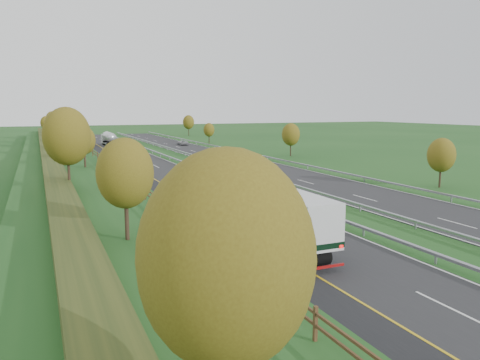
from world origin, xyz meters
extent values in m
plane|color=#1A4518|center=(8.00, 55.00, 0.00)|extent=(400.00, 400.00, 0.00)
cube|color=#232326|center=(0.00, 60.00, 0.02)|extent=(10.50, 200.00, 0.04)
cube|color=#232326|center=(16.50, 60.00, 0.02)|extent=(10.50, 200.00, 0.04)
cube|color=black|center=(-3.75, 60.00, 0.02)|extent=(3.00, 200.00, 0.04)
cube|color=silver|center=(-5.05, 60.00, 0.05)|extent=(0.15, 200.00, 0.01)
cube|color=gold|center=(-2.25, 60.00, 0.05)|extent=(0.15, 200.00, 0.01)
cube|color=silver|center=(5.05, 60.00, 0.05)|extent=(0.15, 200.00, 0.01)
cube|color=silver|center=(11.45, 60.00, 0.05)|extent=(0.15, 200.00, 0.01)
cube|color=silver|center=(21.55, 60.00, 0.05)|extent=(0.15, 200.00, 0.01)
cube|color=silver|center=(1.25, -1.00, 0.05)|extent=(0.15, 4.00, 0.01)
cube|color=silver|center=(1.25, 11.00, 0.05)|extent=(0.15, 4.00, 0.01)
cube|color=silver|center=(15.25, 11.00, 0.05)|extent=(0.15, 4.00, 0.01)
cube|color=silver|center=(1.25, 23.00, 0.05)|extent=(0.15, 4.00, 0.01)
cube|color=silver|center=(15.25, 23.00, 0.05)|extent=(0.15, 4.00, 0.01)
cube|color=silver|center=(1.25, 35.00, 0.05)|extent=(0.15, 4.00, 0.01)
cube|color=silver|center=(15.25, 35.00, 0.05)|extent=(0.15, 4.00, 0.01)
cube|color=silver|center=(1.25, 47.00, 0.05)|extent=(0.15, 4.00, 0.01)
cube|color=silver|center=(15.25, 47.00, 0.05)|extent=(0.15, 4.00, 0.01)
cube|color=silver|center=(1.25, 59.00, 0.05)|extent=(0.15, 4.00, 0.01)
cube|color=silver|center=(15.25, 59.00, 0.05)|extent=(0.15, 4.00, 0.01)
cube|color=silver|center=(1.25, 71.00, 0.05)|extent=(0.15, 4.00, 0.01)
cube|color=silver|center=(15.25, 71.00, 0.05)|extent=(0.15, 4.00, 0.01)
cube|color=silver|center=(1.25, 83.00, 0.05)|extent=(0.15, 4.00, 0.01)
cube|color=silver|center=(15.25, 83.00, 0.05)|extent=(0.15, 4.00, 0.01)
cube|color=silver|center=(1.25, 95.00, 0.05)|extent=(0.15, 4.00, 0.01)
cube|color=silver|center=(15.25, 95.00, 0.05)|extent=(0.15, 4.00, 0.01)
cube|color=silver|center=(1.25, 107.00, 0.05)|extent=(0.15, 4.00, 0.01)
cube|color=silver|center=(15.25, 107.00, 0.05)|extent=(0.15, 4.00, 0.01)
cube|color=silver|center=(1.25, 119.00, 0.05)|extent=(0.15, 4.00, 0.01)
cube|color=silver|center=(15.25, 119.00, 0.05)|extent=(0.15, 4.00, 0.01)
cube|color=silver|center=(1.25, 131.00, 0.05)|extent=(0.15, 4.00, 0.01)
cube|color=silver|center=(15.25, 131.00, 0.05)|extent=(0.15, 4.00, 0.01)
cube|color=silver|center=(1.25, 143.00, 0.05)|extent=(0.15, 4.00, 0.01)
cube|color=silver|center=(15.25, 143.00, 0.05)|extent=(0.15, 4.00, 0.01)
cube|color=silver|center=(1.25, 155.00, 0.05)|extent=(0.15, 4.00, 0.01)
cube|color=silver|center=(15.25, 155.00, 0.05)|extent=(0.15, 4.00, 0.01)
cube|color=#1A4518|center=(-13.00, 60.00, 1.00)|extent=(12.00, 200.00, 2.00)
cube|color=#273516|center=(-15.00, 60.00, 2.55)|extent=(2.20, 180.00, 1.10)
cube|color=#422B19|center=(-8.50, 60.00, 2.55)|extent=(0.08, 184.00, 0.10)
cube|color=#422B19|center=(-8.50, 60.00, 2.95)|extent=(0.08, 184.00, 0.10)
cube|color=#422B19|center=(-8.50, -4.50, 2.60)|extent=(0.12, 0.12, 1.20)
cube|color=#422B19|center=(-8.50, 2.00, 2.60)|extent=(0.12, 0.12, 1.20)
cube|color=#422B19|center=(-8.50, 8.50, 2.60)|extent=(0.12, 0.12, 1.20)
cube|color=#422B19|center=(-8.50, 15.00, 2.60)|extent=(0.12, 0.12, 1.20)
cube|color=#422B19|center=(-8.50, 21.50, 2.60)|extent=(0.12, 0.12, 1.20)
cube|color=#422B19|center=(-8.50, 28.00, 2.60)|extent=(0.12, 0.12, 1.20)
cube|color=#422B19|center=(-8.50, 34.50, 2.60)|extent=(0.12, 0.12, 1.20)
cube|color=#422B19|center=(-8.50, 41.00, 2.60)|extent=(0.12, 0.12, 1.20)
cube|color=#422B19|center=(-8.50, 47.50, 2.60)|extent=(0.12, 0.12, 1.20)
cube|color=#422B19|center=(-8.50, 54.00, 2.60)|extent=(0.12, 0.12, 1.20)
cube|color=#422B19|center=(-8.50, 60.50, 2.60)|extent=(0.12, 0.12, 1.20)
cube|color=#422B19|center=(-8.50, 67.00, 2.60)|extent=(0.12, 0.12, 1.20)
cube|color=#422B19|center=(-8.50, 73.50, 2.60)|extent=(0.12, 0.12, 1.20)
cube|color=#422B19|center=(-8.50, 80.00, 2.60)|extent=(0.12, 0.12, 1.20)
cube|color=#422B19|center=(-8.50, 86.50, 2.60)|extent=(0.12, 0.12, 1.20)
cube|color=#422B19|center=(-8.50, 93.00, 2.60)|extent=(0.12, 0.12, 1.20)
cube|color=#422B19|center=(-8.50, 99.50, 2.60)|extent=(0.12, 0.12, 1.20)
cube|color=#422B19|center=(-8.50, 106.00, 2.60)|extent=(0.12, 0.12, 1.20)
cube|color=#422B19|center=(-8.50, 112.50, 2.60)|extent=(0.12, 0.12, 1.20)
cube|color=#422B19|center=(-8.50, 119.00, 2.60)|extent=(0.12, 0.12, 1.20)
cube|color=#422B19|center=(-8.50, 125.50, 2.60)|extent=(0.12, 0.12, 1.20)
cube|color=#422B19|center=(-8.50, 132.00, 2.60)|extent=(0.12, 0.12, 1.20)
cube|color=#422B19|center=(-8.50, 138.50, 2.60)|extent=(0.12, 0.12, 1.20)
cube|color=#422B19|center=(-8.50, 145.00, 2.60)|extent=(0.12, 0.12, 1.20)
cube|color=#422B19|center=(-8.50, 151.50, 2.60)|extent=(0.12, 0.12, 1.20)
cube|color=#96989E|center=(5.70, 60.00, 0.62)|extent=(0.32, 200.00, 0.18)
cube|color=#96989E|center=(5.70, 4.00, 0.28)|extent=(0.10, 0.14, 0.56)
cube|color=#96989E|center=(5.70, 11.00, 0.28)|extent=(0.10, 0.14, 0.56)
cube|color=#96989E|center=(5.70, 18.00, 0.28)|extent=(0.10, 0.14, 0.56)
cube|color=#96989E|center=(5.70, 25.00, 0.28)|extent=(0.10, 0.14, 0.56)
cube|color=#96989E|center=(5.70, 32.00, 0.28)|extent=(0.10, 0.14, 0.56)
cube|color=#96989E|center=(5.70, 39.00, 0.28)|extent=(0.10, 0.14, 0.56)
cube|color=#96989E|center=(5.70, 46.00, 0.28)|extent=(0.10, 0.14, 0.56)
cube|color=#96989E|center=(5.70, 53.00, 0.28)|extent=(0.10, 0.14, 0.56)
cube|color=#96989E|center=(5.70, 60.00, 0.28)|extent=(0.10, 0.14, 0.56)
cube|color=#96989E|center=(5.70, 67.00, 0.28)|extent=(0.10, 0.14, 0.56)
cube|color=#96989E|center=(5.70, 74.00, 0.28)|extent=(0.10, 0.14, 0.56)
cube|color=#96989E|center=(5.70, 81.00, 0.28)|extent=(0.10, 0.14, 0.56)
cube|color=#96989E|center=(5.70, 88.00, 0.28)|extent=(0.10, 0.14, 0.56)
cube|color=#96989E|center=(5.70, 95.00, 0.28)|extent=(0.10, 0.14, 0.56)
cube|color=#96989E|center=(5.70, 102.00, 0.28)|extent=(0.10, 0.14, 0.56)
cube|color=#96989E|center=(5.70, 109.00, 0.28)|extent=(0.10, 0.14, 0.56)
cube|color=#96989E|center=(5.70, 116.00, 0.28)|extent=(0.10, 0.14, 0.56)
cube|color=#96989E|center=(5.70, 123.00, 0.28)|extent=(0.10, 0.14, 0.56)
cube|color=#96989E|center=(5.70, 130.00, 0.28)|extent=(0.10, 0.14, 0.56)
cube|color=#96989E|center=(5.70, 137.00, 0.28)|extent=(0.10, 0.14, 0.56)
cube|color=#96989E|center=(5.70, 144.00, 0.28)|extent=(0.10, 0.14, 0.56)
cube|color=#96989E|center=(5.70, 151.00, 0.28)|extent=(0.10, 0.14, 0.56)
cube|color=#96989E|center=(5.70, 158.00, 0.28)|extent=(0.10, 0.14, 0.56)
cube|color=#96989E|center=(10.80, 60.00, 0.62)|extent=(0.32, 200.00, 0.18)
cube|color=#96989E|center=(10.80, 11.00, 0.28)|extent=(0.10, 0.14, 0.56)
cube|color=#96989E|center=(10.80, 18.00, 0.28)|extent=(0.10, 0.14, 0.56)
cube|color=#96989E|center=(10.80, 25.00, 0.28)|extent=(0.10, 0.14, 0.56)
cube|color=#96989E|center=(10.80, 32.00, 0.28)|extent=(0.10, 0.14, 0.56)
cube|color=#96989E|center=(10.80, 39.00, 0.28)|extent=(0.10, 0.14, 0.56)
cube|color=#96989E|center=(10.80, 46.00, 0.28)|extent=(0.10, 0.14, 0.56)
cube|color=#96989E|center=(10.80, 53.00, 0.28)|extent=(0.10, 0.14, 0.56)
cube|color=#96989E|center=(10.80, 60.00, 0.28)|extent=(0.10, 0.14, 0.56)
cube|color=#96989E|center=(10.80, 67.00, 0.28)|extent=(0.10, 0.14, 0.56)
cube|color=#96989E|center=(10.80, 74.00, 0.28)|extent=(0.10, 0.14, 0.56)
cube|color=#96989E|center=(10.80, 81.00, 0.28)|extent=(0.10, 0.14, 0.56)
cube|color=#96989E|center=(10.80, 88.00, 0.28)|extent=(0.10, 0.14, 0.56)
cube|color=#96989E|center=(10.80, 95.00, 0.28)|extent=(0.10, 0.14, 0.56)
cube|color=#96989E|center=(10.80, 102.00, 0.28)|extent=(0.10, 0.14, 0.56)
cube|color=#96989E|center=(10.80, 109.00, 0.28)|extent=(0.10, 0.14, 0.56)
cube|color=#96989E|center=(10.80, 116.00, 0.28)|extent=(0.10, 0.14, 0.56)
cube|color=#96989E|center=(10.80, 123.00, 0.28)|extent=(0.10, 0.14, 0.56)
cube|color=#96989E|center=(10.80, 130.00, 0.28)|extent=(0.10, 0.14, 0.56)
cube|color=#96989E|center=(10.80, 137.00, 0.28)|extent=(0.10, 0.14, 0.56)
cube|color=#96989E|center=(10.80, 144.00, 0.28)|extent=(0.10, 0.14, 0.56)
cube|color=#96989E|center=(10.80, 151.00, 0.28)|extent=(0.10, 0.14, 0.56)
cube|color=#96989E|center=(10.80, 158.00, 0.28)|extent=(0.10, 0.14, 0.56)
cube|color=#96989E|center=(22.30, 60.00, 0.62)|extent=(0.32, 200.00, 0.18)
cube|color=#96989E|center=(22.30, 18.00, 0.28)|extent=(0.10, 0.14, 0.56)
cube|color=#96989E|center=(22.30, 32.00, 0.28)|extent=(0.10, 0.14, 0.56)
cube|color=#96989E|center=(22.30, 46.00, 0.28)|extent=(0.10, 0.14, 0.56)
cube|color=#96989E|center=(22.30, 60.00, 0.28)|extent=(0.10, 0.14, 0.56)
cube|color=#96989E|center=(22.30, 74.00, 0.28)|extent=(0.10, 0.14, 0.56)
cube|color=#96989E|center=(22.30, 88.00, 0.28)|extent=(0.10, 0.14, 0.56)
cube|color=#96989E|center=(22.30, 102.00, 0.28)|extent=(0.10, 0.14, 0.56)
cube|color=#96989E|center=(22.30, 116.00, 0.28)|extent=(0.10, 0.14, 0.56)
cube|color=#96989E|center=(22.30, 130.00, 0.28)|extent=(0.10, 0.14, 0.56)
cube|color=#96989E|center=(22.30, 144.00, 0.28)|extent=(0.10, 0.14, 0.56)
cube|color=#96989E|center=(22.30, 158.00, 0.28)|extent=(0.10, 0.14, 0.56)
ellipsoid|color=#574813|center=(-13.00, -8.00, 6.46)|extent=(3.72, 3.72, 4.65)
cylinder|color=#2D2116|center=(-12.00, 10.00, 3.21)|extent=(0.24, 0.24, 2.43)
ellipsoid|color=#574813|center=(-12.00, 10.00, 5.89)|extent=(3.24, 3.24, 4.05)
cylinder|color=#2D2116|center=(-14.00, 28.00, 3.58)|extent=(0.24, 0.24, 3.15)
ellipsoid|color=#574813|center=(-14.00, 28.00, 7.04)|extent=(4.20, 4.20, 5.25)
cylinder|color=#2D2116|center=(-11.00, 46.00, 3.08)|extent=(0.24, 0.24, 2.16)
ellipsoid|color=#574813|center=(-11.00, 46.00, 5.46)|extent=(2.88, 2.88, 3.60)
cylinder|color=#2D2116|center=(-13.50, 64.00, 3.44)|extent=(0.24, 0.24, 2.88)
ellipsoid|color=#574813|center=(-13.50, 64.00, 6.61)|extent=(3.84, 3.84, 4.80)
cylinder|color=#2D2116|center=(-12.50, 82.00, 3.17)|extent=(0.24, 0.24, 2.34)
ellipsoid|color=#574813|center=(-12.50, 82.00, 5.74)|extent=(3.12, 3.12, 3.90)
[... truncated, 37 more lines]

